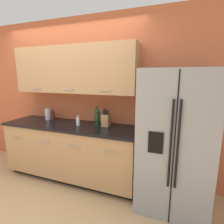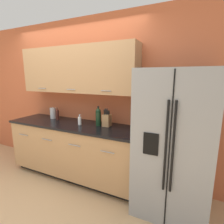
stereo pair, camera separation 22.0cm
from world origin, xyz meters
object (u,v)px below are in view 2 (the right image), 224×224
object	(u,v)px
knife_block	(107,120)
oil_bottle	(57,114)
refrigerator	(173,143)
wine_bottle	(98,117)
soap_dispenser	(80,121)
steel_canister	(53,113)

from	to	relation	value
knife_block	oil_bottle	distance (m)	0.97
refrigerator	knife_block	bearing A→B (deg)	170.56
wine_bottle	soap_dispenser	size ratio (longest dim) A/B	1.83
soap_dispenser	steel_canister	distance (m)	0.70
steel_canister	soap_dispenser	bearing A→B (deg)	-12.00
refrigerator	oil_bottle	distance (m)	1.97
knife_block	soap_dispenser	bearing A→B (deg)	-164.86
soap_dispenser	oil_bottle	world-z (taller)	oil_bottle
knife_block	soap_dispenser	world-z (taller)	knife_block
steel_canister	wine_bottle	bearing A→B (deg)	-3.26
oil_bottle	soap_dispenser	bearing A→B (deg)	-10.61
refrigerator	steel_canister	distance (m)	2.12
knife_block	oil_bottle	size ratio (longest dim) A/B	1.29
refrigerator	soap_dispenser	distance (m)	1.42
oil_bottle	steel_canister	bearing A→B (deg)	162.72
steel_canister	refrigerator	bearing A→B (deg)	-5.36
oil_bottle	steel_canister	xyz separation A→B (m)	(-0.14, 0.04, -0.00)
wine_bottle	soap_dispenser	bearing A→B (deg)	-162.57
refrigerator	steel_canister	size ratio (longest dim) A/B	8.41
knife_block	steel_canister	distance (m)	1.11
soap_dispenser	oil_bottle	xyz separation A→B (m)	(-0.55, 0.10, 0.03)
refrigerator	wine_bottle	distance (m)	1.15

